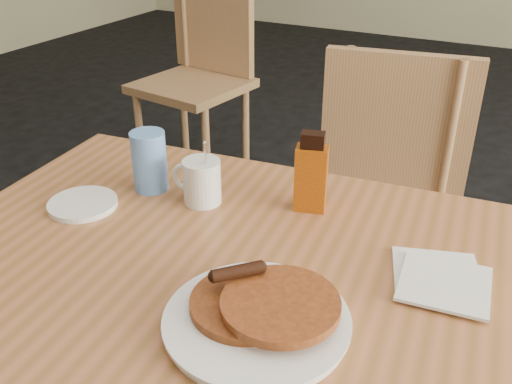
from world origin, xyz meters
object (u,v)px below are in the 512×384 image
(coffee_mug, at_px, (201,180))
(blue_tumbler, at_px, (149,161))
(main_table, at_px, (253,289))
(chair_main_far, at_px, (380,193))
(chair_wall_extra, at_px, (202,56))
(syrup_bottle, at_px, (311,175))
(pancake_plate, at_px, (259,315))

(coffee_mug, bearing_deg, blue_tumbler, 176.95)
(main_table, distance_m, blue_tumbler, 0.39)
(chair_main_far, xyz_separation_m, chair_wall_extra, (-1.13, 0.85, 0.05))
(chair_wall_extra, bearing_deg, main_table, -46.52)
(chair_wall_extra, distance_m, syrup_bottle, 1.74)
(coffee_mug, bearing_deg, pancake_plate, -48.76)
(coffee_mug, xyz_separation_m, syrup_bottle, (0.21, 0.08, 0.03))
(chair_main_far, relative_size, pancake_plate, 3.33)
(main_table, bearing_deg, syrup_bottle, 89.22)
(syrup_bottle, height_order, blue_tumbler, syrup_bottle)
(chair_main_far, xyz_separation_m, coffee_mug, (-0.24, -0.56, 0.24))
(blue_tumbler, bearing_deg, pancake_plate, -34.57)
(chair_main_far, bearing_deg, blue_tumbler, -131.93)
(coffee_mug, xyz_separation_m, blue_tumbler, (-0.13, -0.00, 0.02))
(main_table, relative_size, chair_main_far, 1.43)
(pancake_plate, relative_size, coffee_mug, 1.92)
(chair_wall_extra, distance_m, coffee_mug, 1.68)
(chair_main_far, height_order, pancake_plate, chair_main_far)
(syrup_bottle, bearing_deg, pancake_plate, -94.89)
(syrup_bottle, bearing_deg, chair_main_far, 71.38)
(chair_wall_extra, relative_size, coffee_mug, 6.95)
(chair_wall_extra, distance_m, blue_tumbler, 1.62)
(pancake_plate, distance_m, coffee_mug, 0.40)
(coffee_mug, height_order, blue_tumbler, coffee_mug)
(coffee_mug, distance_m, blue_tumbler, 0.13)
(main_table, relative_size, pancake_plate, 4.78)
(chair_wall_extra, xyz_separation_m, syrup_bottle, (1.11, -1.33, 0.21))
(chair_wall_extra, height_order, coffee_mug, chair_wall_extra)
(main_table, relative_size, coffee_mug, 9.16)
(pancake_plate, xyz_separation_m, coffee_mug, (-0.28, 0.28, 0.03))
(chair_wall_extra, bearing_deg, pancake_plate, -46.78)
(coffee_mug, relative_size, blue_tumbler, 1.13)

